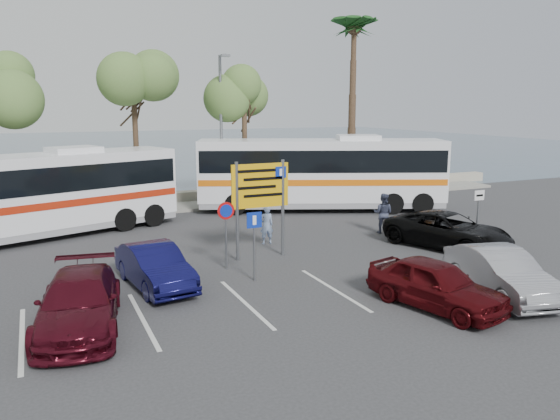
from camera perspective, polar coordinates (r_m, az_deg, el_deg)
name	(u,v)px	position (r m, az deg, el deg)	size (l,w,h in m)	color
ground	(270,287)	(17.13, -1.04, -8.06)	(120.00, 120.00, 0.00)	#2F2F32
kerb_strip	(168,208)	(30.08, -11.67, 0.19)	(44.00, 2.40, 0.15)	gray
seawall	(159,198)	(31.97, -12.49, 1.20)	(48.00, 0.80, 0.60)	#A59D84
sea	(87,148)	(75.35, -19.55, 6.10)	(140.00, 140.00, 0.00)	#405A66
tree_mid	(133,83)	(29.31, -15.11, 12.70)	(3.20, 3.20, 8.00)	#382619
tree_right	(244,94)	(30.87, -3.77, 12.03)	(3.20, 3.20, 7.40)	#382619
palm_tree	(354,31)	(34.24, 7.75, 18.07)	(4.80, 4.80, 11.20)	#382619
street_lamp_right	(222,123)	(29.92, -6.13, 9.03)	(0.45, 1.15, 8.01)	slate
direction_sign	(260,193)	(19.78, -2.07, 1.79)	(2.20, 0.12, 3.60)	slate
sign_no_stop	(226,224)	(18.64, -5.66, -1.50)	(0.60, 0.08, 2.35)	slate
sign_parking	(254,236)	(17.34, -2.70, -2.77)	(0.50, 0.07, 2.25)	slate
sign_taxi	(478,209)	(23.40, 20.00, 0.06)	(0.50, 0.07, 2.20)	slate
lane_markings	(247,303)	(15.85, -3.43, -9.66)	(12.02, 4.20, 0.01)	silver
coach_bus_left	(34,198)	(24.95, -24.30, 1.16)	(12.33, 6.31, 3.78)	white
coach_bus_right	(321,176)	(29.17, 4.31, 3.61)	(12.92, 7.54, 4.01)	white
car_blue	(155,266)	(17.39, -12.95, -5.76)	(1.40, 4.02, 1.32)	#0E0E42
car_maroon	(79,303)	(14.80, -20.26, -9.06)	(1.93, 4.74, 1.38)	#4A0C18
car_red	(436,284)	(15.85, 15.97, -7.45)	(1.63, 4.04, 1.38)	#4D0B0E
suv_black	(448,230)	(22.54, 17.12, -2.05)	(2.31, 5.02, 1.39)	black
car_silver_b	(500,273)	(17.45, 22.04, -6.10)	(1.49, 4.27, 1.41)	#9B9BA1
pedestrian_near	(266,225)	(22.10, -1.43, -1.57)	(0.57, 0.38, 1.57)	#8BA2CB
pedestrian_far	(383,213)	(24.37, 10.72, -0.34)	(0.86, 0.67, 1.77)	#373C52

